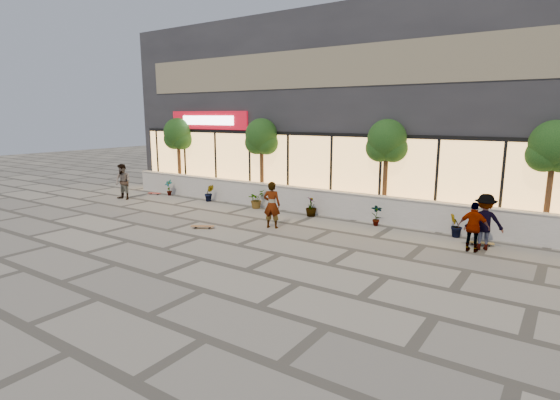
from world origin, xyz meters
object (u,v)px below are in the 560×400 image
Objects in this scene: tree_midwest at (262,139)px; tree_mideast at (387,143)px; skateboard_center at (202,226)px; skater_left at (123,182)px; skateboard_left at (154,193)px; skater_center at (272,205)px; skateboard_right_near at (481,243)px; tree_east at (554,150)px; skater_right_far at (484,222)px; tree_west at (178,136)px; skater_right_near at (474,227)px.

tree_midwest is 1.00× the size of tree_mideast.
tree_midwest is 4.70× the size of skateboard_center.
skateboard_left is (0.16, 1.74, -0.80)m from skater_left.
tree_midwest is 6.00m from tree_mideast.
skater_center is at bearing 5.12° from skateboard_center.
skater_center is at bearing -31.25° from skateboard_left.
skater_left is at bearing -151.65° from tree_midwest.
skater_center is (-2.85, -3.67, -2.13)m from tree_mideast.
skateboard_right_near is at bearing 177.61° from skater_center.
skateboard_center is at bearing -45.48° from skateboard_left.
tree_east reaches higher than skater_left.
tree_midwest is at bearing 71.01° from skateboard_center.
skateboard_center is (-8.89, -3.00, -0.78)m from skater_right_far.
skater_right_far is (16.00, 1.07, -0.01)m from skater_left.
skater_left reaches higher than skateboard_left.
skater_center is 0.99× the size of skater_left.
tree_west is at bearing 180.00° from tree_east.
tree_mideast is 5.11m from skater_center.
skateboard_center is at bearing -21.31° from skater_left.
skateboard_center is at bearing -153.57° from tree_east.
skateboard_right_near is at bearing -10.09° from tree_midwest.
tree_east is at bearing 0.00° from tree_west.
tree_west is 3.30m from skateboard_left.
skater_center is 9.28m from skateboard_left.
skater_right_near is at bearing -14.98° from tree_midwest.
skateboard_center is at bearing 17.53° from skater_right_near.
tree_west is at bearing 159.77° from skateboard_right_near.
skateboard_center is at bearing -38.03° from tree_west.
tree_mideast is 2.28× the size of skater_center.
skater_right_near is (3.79, -2.62, -2.22)m from tree_mideast.
tree_west is at bearing 59.47° from skateboard_left.
tree_east is at bearing -4.65° from skateboard_center.
tree_midwest is at bearing 156.21° from skateboard_right_near.
skater_right_near is 0.51m from skater_right_far.
skater_right_near is at bearing 170.78° from skater_center.
tree_east is 2.56× the size of skater_right_near.
tree_west is at bearing 75.10° from skater_left.
skater_left is (-0.50, -3.24, -2.12)m from tree_west.
skater_left is at bearing -20.93° from skater_center.
skater_center is at bearing -127.83° from tree_mideast.
tree_midwest reaches higher than skateboard_center.
tree_mideast is at bearing -146.05° from skater_center.
tree_east is 2.25× the size of skater_left.
skater_left is (-12.00, -3.24, -2.12)m from tree_mideast.
skater_right_near is (15.29, -2.62, -2.22)m from tree_west.
skater_left is at bearing 3.43° from skater_right_near.
skater_right_far is at bearing -7.95° from tree_west.
tree_west is 2.27× the size of skater_right_far.
skateboard_center is at bearing -133.45° from tree_mideast.
tree_west reaches higher than skater_left.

